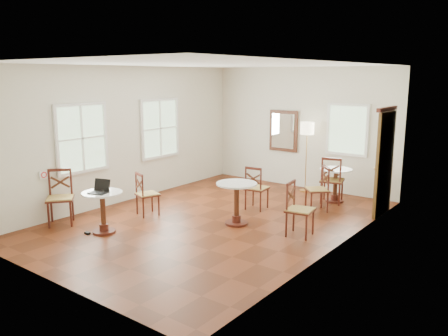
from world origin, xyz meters
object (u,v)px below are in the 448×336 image
(navy_mug, at_px, (107,189))
(mouse, at_px, (102,191))
(laptop, at_px, (100,189))
(chair_back_a, at_px, (332,180))
(chair_near_b, at_px, (60,197))
(chair_mid_b, at_px, (299,209))
(chair_back_b, at_px, (318,189))
(power_adapter, at_px, (87,233))
(cafe_table_mid, at_px, (237,199))
(cafe_table_near, at_px, (103,208))
(water_glass, at_px, (108,190))
(chair_mid_a, at_px, (256,188))
(floor_lamp, at_px, (307,133))
(chair_near_a, at_px, (146,194))
(cafe_table_back, at_px, (335,181))

(navy_mug, bearing_deg, mouse, -121.79)
(laptop, relative_size, mouse, 3.55)
(chair_back_a, bearing_deg, mouse, 46.06)
(navy_mug, bearing_deg, chair_near_b, -167.02)
(chair_near_b, bearing_deg, chair_mid_b, -21.24)
(chair_back_b, distance_m, power_adapter, 4.68)
(cafe_table_mid, bearing_deg, power_adapter, -130.62)
(cafe_table_near, distance_m, navy_mug, 0.34)
(water_glass, bearing_deg, navy_mug, 159.34)
(cafe_table_near, xyz_separation_m, chair_mid_b, (2.87, 2.00, 0.01))
(chair_mid_a, distance_m, chair_back_b, 1.29)
(mouse, bearing_deg, floor_lamp, 72.88)
(chair_near_a, relative_size, laptop, 2.33)
(cafe_table_near, bearing_deg, power_adapter, -124.34)
(cafe_table_near, height_order, chair_near_b, chair_near_b)
(chair_near_b, bearing_deg, laptop, -42.90)
(cafe_table_mid, height_order, chair_mid_a, chair_mid_a)
(cafe_table_near, bearing_deg, navy_mug, 57.43)
(navy_mug, bearing_deg, water_glass, -20.66)
(floor_lamp, relative_size, mouse, 15.82)
(laptop, bearing_deg, chair_near_b, 171.73)
(cafe_table_mid, distance_m, floor_lamp, 3.23)
(cafe_table_back, height_order, water_glass, water_glass)
(chair_near_b, xyz_separation_m, mouse, (1.05, 0.17, 0.25))
(chair_mid_a, bearing_deg, cafe_table_mid, 96.87)
(chair_back_a, distance_m, power_adapter, 5.29)
(chair_near_b, relative_size, floor_lamp, 0.62)
(cafe_table_mid, distance_m, chair_mid_a, 1.10)
(chair_mid_a, xyz_separation_m, chair_back_b, (1.09, 0.70, -0.00))
(laptop, bearing_deg, chair_mid_a, 49.40)
(cafe_table_mid, xyz_separation_m, power_adapter, (-1.79, -2.09, -0.48))
(chair_mid_a, bearing_deg, cafe_table_near, 58.16)
(chair_back_a, height_order, navy_mug, chair_back_a)
(chair_back_a, height_order, floor_lamp, floor_lamp)
(chair_near_a, xyz_separation_m, laptop, (0.17, -1.25, 0.37))
(navy_mug, xyz_separation_m, water_glass, (0.05, -0.02, 0.00))
(chair_mid_b, relative_size, navy_mug, 9.26)
(cafe_table_back, distance_m, chair_mid_b, 2.52)
(cafe_table_near, distance_m, cafe_table_mid, 2.46)
(chair_near_b, relative_size, navy_mug, 10.03)
(chair_near_a, relative_size, chair_mid_b, 0.92)
(chair_mid_a, height_order, laptop, laptop)
(cafe_table_mid, distance_m, power_adapter, 2.79)
(chair_near_b, distance_m, chair_mid_a, 3.92)
(laptop, relative_size, water_glass, 4.28)
(cafe_table_back, height_order, laptop, laptop)
(chair_near_a, distance_m, chair_back_a, 4.07)
(cafe_table_mid, xyz_separation_m, floor_lamp, (-0.15, 3.09, 0.94))
(cafe_table_mid, relative_size, water_glass, 9.12)
(chair_near_a, bearing_deg, cafe_table_mid, -140.42)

